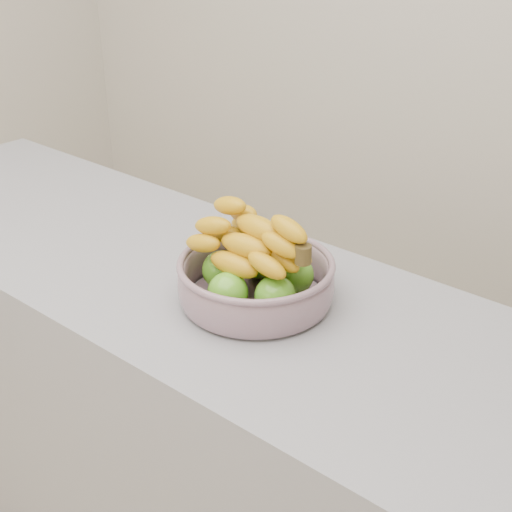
% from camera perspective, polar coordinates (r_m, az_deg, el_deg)
% --- Properties ---
extents(counter, '(2.00, 0.60, 0.90)m').
position_cam_1_polar(counter, '(1.81, -6.08, -13.26)').
color(counter, gray).
rests_on(counter, ground).
extents(fruit_bowl, '(0.31, 0.31, 0.18)m').
position_cam_1_polar(fruit_bowl, '(1.38, -0.01, -1.53)').
color(fruit_bowl, '#8F9CAC').
rests_on(fruit_bowl, counter).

